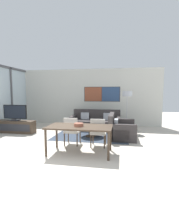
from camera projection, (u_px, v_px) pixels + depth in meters
ground_plane at (37, 167)px, 3.85m from camera, size 24.00×24.00×0.00m
wall_back at (86, 97)px, 8.87m from camera, size 7.50×0.09×2.80m
area_rug at (91, 136)px, 6.52m from camera, size 2.73×1.68×0.01m
tv_console at (16, 127)px, 7.11m from camera, size 1.59×0.43×0.50m
television at (15, 113)px, 7.05m from camera, size 1.00×0.20×0.64m
sofa_main at (96, 123)px, 7.79m from camera, size 2.15×0.94×0.86m
sofa_side at (120, 130)px, 6.32m from camera, size 0.94×1.36×0.86m
coffee_table at (91, 129)px, 6.48m from camera, size 0.84×0.84×0.39m
dining_table at (80, 129)px, 4.64m from camera, size 1.72×0.89×0.74m
dining_chair_left at (72, 129)px, 5.40m from camera, size 0.46×0.46×0.87m
dining_chair_centre at (98, 131)px, 5.21m from camera, size 0.46×0.46×0.87m
fruit_bowl at (79, 124)px, 4.59m from camera, size 0.25×0.25×0.09m
floor_lamp at (127, 96)px, 7.38m from camera, size 0.41×0.41×1.69m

